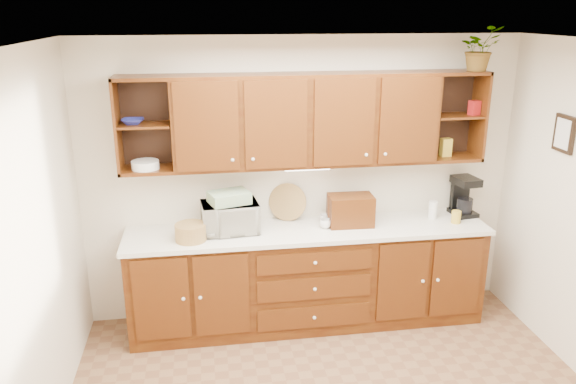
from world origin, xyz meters
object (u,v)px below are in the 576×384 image
object	(u,v)px
microwave	(230,217)
bread_box	(350,210)
coffee_maker	(463,196)
potted_plant	(479,48)

from	to	relation	value
microwave	bread_box	world-z (taller)	bread_box
coffee_maker	potted_plant	xyz separation A→B (m)	(-0.02, -0.06, 1.36)
bread_box	potted_plant	world-z (taller)	potted_plant
bread_box	coffee_maker	world-z (taller)	coffee_maker
microwave	coffee_maker	world-z (taller)	coffee_maker
bread_box	potted_plant	size ratio (longest dim) A/B	1.04
microwave	potted_plant	bearing A→B (deg)	-3.66
bread_box	coffee_maker	xyz separation A→B (m)	(1.13, 0.12, 0.04)
microwave	bread_box	size ratio (longest dim) A/B	1.22
microwave	potted_plant	size ratio (longest dim) A/B	1.27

